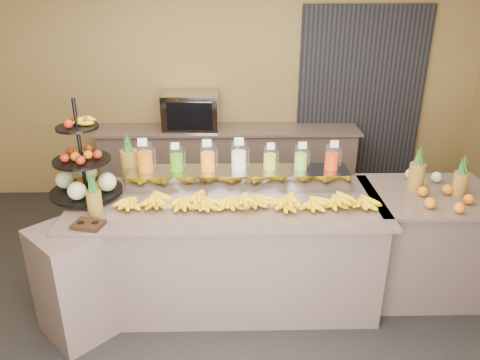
{
  "coord_description": "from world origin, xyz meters",
  "views": [
    {
      "loc": [
        0.04,
        -3.07,
        2.58
      ],
      "look_at": [
        0.1,
        0.3,
        1.11
      ],
      "focal_mm": 35.0,
      "sensor_mm": 36.0,
      "label": 1
    }
  ],
  "objects_px": {
    "fruit_stand": "(88,172)",
    "right_fruit_pile": "(440,189)",
    "banana_heap": "(247,197)",
    "oven_warmer": "(191,111)",
    "condiment_caddy": "(88,225)",
    "pitcher_tray": "(239,178)"
  },
  "relations": [
    {
      "from": "fruit_stand",
      "to": "right_fruit_pile",
      "type": "relative_size",
      "value": 1.81
    },
    {
      "from": "banana_heap",
      "to": "oven_warmer",
      "type": "relative_size",
      "value": 3.2
    },
    {
      "from": "condiment_caddy",
      "to": "right_fruit_pile",
      "type": "distance_m",
      "value": 2.74
    },
    {
      "from": "fruit_stand",
      "to": "oven_warmer",
      "type": "xyz_separation_m",
      "value": [
        0.68,
        1.84,
        0.0
      ]
    },
    {
      "from": "right_fruit_pile",
      "to": "pitcher_tray",
      "type": "bearing_deg",
      "value": 170.92
    },
    {
      "from": "right_fruit_pile",
      "to": "oven_warmer",
      "type": "xyz_separation_m",
      "value": [
        -2.14,
        1.93,
        0.14
      ]
    },
    {
      "from": "fruit_stand",
      "to": "right_fruit_pile",
      "type": "bearing_deg",
      "value": -17.2
    },
    {
      "from": "banana_heap",
      "to": "right_fruit_pile",
      "type": "xyz_separation_m",
      "value": [
        1.56,
        0.11,
        0.01
      ]
    },
    {
      "from": "banana_heap",
      "to": "condiment_caddy",
      "type": "xyz_separation_m",
      "value": [
        -1.15,
        -0.32,
        -0.05
      ]
    },
    {
      "from": "pitcher_tray",
      "to": "right_fruit_pile",
      "type": "relative_size",
      "value": 4.11
    },
    {
      "from": "right_fruit_pile",
      "to": "fruit_stand",
      "type": "bearing_deg",
      "value": 178.25
    },
    {
      "from": "banana_heap",
      "to": "oven_warmer",
      "type": "bearing_deg",
      "value": 105.89
    },
    {
      "from": "fruit_stand",
      "to": "right_fruit_pile",
      "type": "distance_m",
      "value": 2.83
    },
    {
      "from": "condiment_caddy",
      "to": "right_fruit_pile",
      "type": "bearing_deg",
      "value": 8.92
    },
    {
      "from": "banana_heap",
      "to": "fruit_stand",
      "type": "relative_size",
      "value": 2.51
    },
    {
      "from": "fruit_stand",
      "to": "oven_warmer",
      "type": "height_order",
      "value": "fruit_stand"
    },
    {
      "from": "fruit_stand",
      "to": "oven_warmer",
      "type": "bearing_deg",
      "value": 54.17
    },
    {
      "from": "fruit_stand",
      "to": "oven_warmer",
      "type": "relative_size",
      "value": 1.27
    },
    {
      "from": "right_fruit_pile",
      "to": "oven_warmer",
      "type": "bearing_deg",
      "value": 138.02
    },
    {
      "from": "banana_heap",
      "to": "fruit_stand",
      "type": "bearing_deg",
      "value": 171.23
    },
    {
      "from": "fruit_stand",
      "to": "condiment_caddy",
      "type": "xyz_separation_m",
      "value": [
        0.12,
        -0.51,
        -0.19
      ]
    },
    {
      "from": "pitcher_tray",
      "to": "right_fruit_pile",
      "type": "distance_m",
      "value": 1.64
    }
  ]
}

